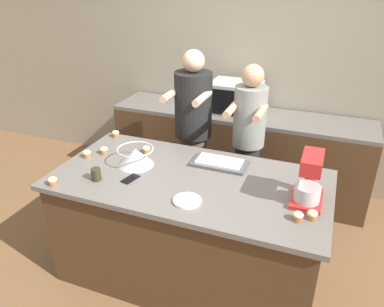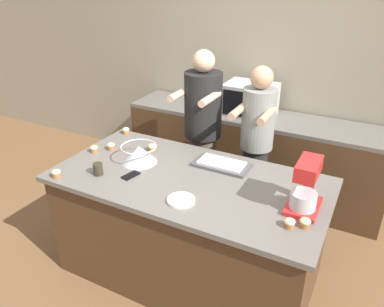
# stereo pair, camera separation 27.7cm
# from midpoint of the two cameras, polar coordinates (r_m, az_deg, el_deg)

# --- Properties ---
(ground_plane) EXTENTS (16.00, 16.00, 0.00)m
(ground_plane) POSITION_cam_midpoint_polar(r_m,az_deg,el_deg) (3.37, 2.03, -17.48)
(ground_plane) COLOR brown
(back_wall) EXTENTS (10.00, 0.06, 2.70)m
(back_wall) POSITION_cam_midpoint_polar(r_m,az_deg,el_deg) (4.27, 13.35, 12.40)
(back_wall) COLOR gray
(back_wall) RESTS_ON ground_plane
(island_counter) EXTENTS (2.07, 1.05, 0.92)m
(island_counter) POSITION_cam_midpoint_polar(r_m,az_deg,el_deg) (3.06, 2.17, -11.22)
(island_counter) COLOR #4C331E
(island_counter) RESTS_ON ground_plane
(back_counter) EXTENTS (2.80, 0.60, 0.93)m
(back_counter) POSITION_cam_midpoint_polar(r_m,az_deg,el_deg) (4.25, 10.86, -0.16)
(back_counter) COLOR #4C331E
(back_counter) RESTS_ON ground_plane
(person_left) EXTENTS (0.36, 0.51, 1.71)m
(person_left) POSITION_cam_midpoint_polar(r_m,az_deg,el_deg) (3.58, 3.83, 2.66)
(person_left) COLOR brown
(person_left) RESTS_ON ground_plane
(person_right) EXTENTS (0.31, 0.48, 1.62)m
(person_right) POSITION_cam_midpoint_polar(r_m,az_deg,el_deg) (3.43, 11.95, 0.50)
(person_right) COLOR #232328
(person_right) RESTS_ON ground_plane
(stand_mixer) EXTENTS (0.20, 0.30, 0.35)m
(stand_mixer) POSITION_cam_midpoint_polar(r_m,az_deg,el_deg) (2.53, 19.99, -5.08)
(stand_mixer) COLOR red
(stand_mixer) RESTS_ON island_counter
(mixing_bowl) EXTENTS (0.29, 0.29, 0.14)m
(mixing_bowl) POSITION_cam_midpoint_polar(r_m,az_deg,el_deg) (3.01, -5.49, -0.06)
(mixing_bowl) COLOR #BCBCC1
(mixing_bowl) RESTS_ON island_counter
(baking_tray) EXTENTS (0.44, 0.23, 0.04)m
(baking_tray) POSITION_cam_midpoint_polar(r_m,az_deg,el_deg) (2.98, 7.20, -1.72)
(baking_tray) COLOR #4C4C51
(baking_tray) RESTS_ON island_counter
(microwave_oven) EXTENTS (0.52, 0.40, 0.33)m
(microwave_oven) POSITION_cam_midpoint_polar(r_m,az_deg,el_deg) (4.03, 10.82, 8.06)
(microwave_oven) COLOR #B7B7BC
(microwave_oven) RESTS_ON back_counter
(cell_phone) EXTENTS (0.10, 0.16, 0.01)m
(cell_phone) POSITION_cam_midpoint_polar(r_m,az_deg,el_deg) (2.85, -6.59, -3.40)
(cell_phone) COLOR black
(cell_phone) RESTS_ON island_counter
(drinking_glass) EXTENTS (0.07, 0.07, 0.09)m
(drinking_glass) POSITION_cam_midpoint_polar(r_m,az_deg,el_deg) (2.88, -11.50, -2.41)
(drinking_glass) COLOR #332D1E
(drinking_glass) RESTS_ON island_counter
(small_plate) EXTENTS (0.19, 0.19, 0.02)m
(small_plate) POSITION_cam_midpoint_polar(r_m,az_deg,el_deg) (2.53, 1.46, -7.21)
(small_plate) COLOR white
(small_plate) RESTS_ON island_counter
(cupcake_0) EXTENTS (0.07, 0.07, 0.06)m
(cupcake_0) POSITION_cam_midpoint_polar(r_m,az_deg,el_deg) (3.21, -3.69, 0.89)
(cupcake_0) COLOR #9E6038
(cupcake_0) RESTS_ON island_counter
(cupcake_1) EXTENTS (0.07, 0.07, 0.06)m
(cupcake_1) POSITION_cam_midpoint_polar(r_m,az_deg,el_deg) (2.40, 17.91, -10.16)
(cupcake_1) COLOR #9E6038
(cupcake_1) RESTS_ON island_counter
(cupcake_2) EXTENTS (0.07, 0.07, 0.06)m
(cupcake_2) POSITION_cam_midpoint_polar(r_m,az_deg,el_deg) (3.58, -7.88, 3.44)
(cupcake_2) COLOR #9E6038
(cupcake_2) RESTS_ON island_counter
(cupcake_3) EXTENTS (0.07, 0.07, 0.06)m
(cupcake_3) POSITION_cam_midpoint_polar(r_m,az_deg,el_deg) (3.28, -9.91, 1.06)
(cupcake_3) COLOR #9E6038
(cupcake_3) RESTS_ON island_counter
(cupcake_4) EXTENTS (0.07, 0.07, 0.06)m
(cupcake_4) POSITION_cam_midpoint_polar(r_m,az_deg,el_deg) (3.26, -12.37, 0.66)
(cupcake_4) COLOR #9E6038
(cupcake_4) RESTS_ON island_counter
(cupcake_5) EXTENTS (0.07, 0.07, 0.06)m
(cupcake_5) POSITION_cam_midpoint_polar(r_m,az_deg,el_deg) (2.44, 20.05, -9.97)
(cupcake_5) COLOR #9E6038
(cupcake_5) RESTS_ON island_counter
(cupcake_6) EXTENTS (0.07, 0.07, 0.06)m
(cupcake_6) POSITION_cam_midpoint_polar(r_m,az_deg,el_deg) (2.94, -17.50, -2.96)
(cupcake_6) COLOR #9E6038
(cupcake_6) RESTS_ON island_counter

